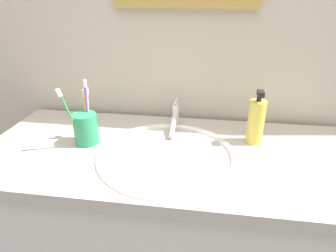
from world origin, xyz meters
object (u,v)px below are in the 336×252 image
object	(u,v)px
toothbrush_white	(88,110)
toothbrush_purple	(87,107)
soap_dispenser	(256,121)
toothbrush_green	(70,115)
faucet	(175,118)
toothbrush_yellow	(86,111)
toothbrush_cup	(86,129)

from	to	relation	value
toothbrush_white	toothbrush_purple	distance (m)	0.02
toothbrush_purple	soap_dispenser	xyz separation A→B (m)	(0.56, 0.06, -0.04)
toothbrush_green	soap_dispenser	distance (m)	0.60
toothbrush_green	toothbrush_white	distance (m)	0.08
faucet	toothbrush_yellow	world-z (taller)	toothbrush_yellow
faucet	soap_dispenser	size ratio (longest dim) A/B	0.90
faucet	toothbrush_green	size ratio (longest dim) A/B	0.82
toothbrush_yellow	soap_dispenser	world-z (taller)	soap_dispenser
faucet	toothbrush_green	world-z (taller)	toothbrush_green
toothbrush_white	faucet	bearing A→B (deg)	23.89
toothbrush_green	toothbrush_yellow	bearing A→B (deg)	72.49
faucet	toothbrush_cup	size ratio (longest dim) A/B	1.60
faucet	toothbrush_cup	distance (m)	0.32
toothbrush_cup	toothbrush_white	size ratio (longest dim) A/B	0.59
toothbrush_green	toothbrush_cup	bearing A→B (deg)	57.43
toothbrush_green	soap_dispenser	world-z (taller)	toothbrush_green
toothbrush_purple	toothbrush_green	bearing A→B (deg)	-115.12
toothbrush_cup	toothbrush_white	distance (m)	0.06
toothbrush_green	toothbrush_purple	size ratio (longest dim) A/B	1.00
toothbrush_cup	toothbrush_white	world-z (taller)	toothbrush_white
toothbrush_cup	toothbrush_yellow	distance (m)	0.06
toothbrush_white	toothbrush_yellow	distance (m)	0.01
toothbrush_green	toothbrush_purple	world-z (taller)	toothbrush_purple
toothbrush_cup	toothbrush_purple	world-z (taller)	toothbrush_purple
toothbrush_cup	toothbrush_green	bearing A→B (deg)	-122.57
toothbrush_yellow	soap_dispenser	xyz separation A→B (m)	(0.57, 0.06, -0.03)
toothbrush_cup	toothbrush_green	size ratio (longest dim) A/B	0.51
toothbrush_white	soap_dispenser	xyz separation A→B (m)	(0.56, 0.05, -0.03)
faucet	toothbrush_yellow	bearing A→B (deg)	-155.81
toothbrush_cup	faucet	bearing A→B (deg)	29.05
toothbrush_green	toothbrush_purple	xyz separation A→B (m)	(0.03, 0.06, 0.00)
toothbrush_cup	toothbrush_purple	xyz separation A→B (m)	(0.00, 0.02, 0.07)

